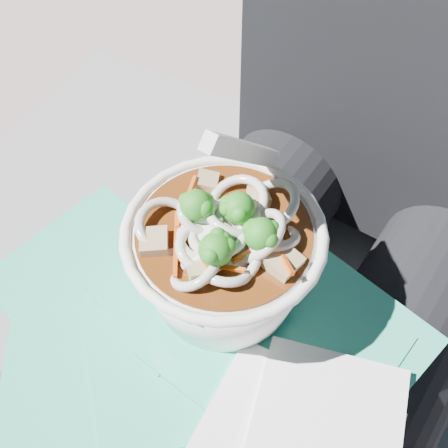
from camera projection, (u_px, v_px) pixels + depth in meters
The scene contains 6 objects.
stone_ledge at pixel (303, 375), 0.91m from camera, with size 1.00×0.50×0.45m, color slate.
lap at pixel (256, 373), 0.60m from camera, with size 0.34×0.48×0.14m.
person_body at pixel (307, 289), 0.62m from camera, with size 0.34×0.94×0.99m.
plastic_bag at pixel (201, 343), 0.53m from camera, with size 0.38×0.35×0.02m.
napkins at pixel (301, 443), 0.46m from camera, with size 0.16×0.19×0.01m.
udon_bowl at pixel (224, 255), 0.50m from camera, with size 0.17×0.17×0.20m.
Camera 1 is at (0.11, -0.22, 1.08)m, focal length 50.00 mm.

